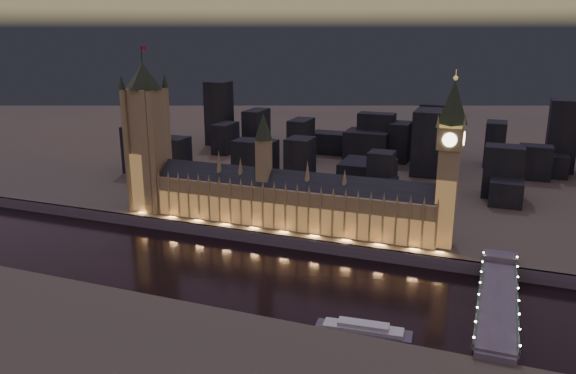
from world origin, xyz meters
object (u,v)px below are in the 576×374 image
(palace_of_westminster, at_px, (289,200))
(victoria_tower, at_px, (147,131))
(elizabeth_tower, at_px, (450,151))
(westminster_bridge, at_px, (497,302))
(river_boat, at_px, (363,328))

(palace_of_westminster, bearing_deg, victoria_tower, 179.91)
(elizabeth_tower, relative_size, westminster_bridge, 0.98)
(elizabeth_tower, xyz_separation_m, river_boat, (-25.52, -108.07, -67.95))
(palace_of_westminster, relative_size, river_boat, 4.25)
(palace_of_westminster, height_order, elizabeth_tower, elizabeth_tower)
(elizabeth_tower, bearing_deg, river_boat, -103.28)
(palace_of_westminster, xyz_separation_m, victoria_tower, (-113.48, 0.17, 41.75))
(palace_of_westminster, distance_m, westminster_bridge, 154.88)
(elizabeth_tower, distance_m, westminster_bridge, 97.46)
(victoria_tower, xyz_separation_m, westminster_bridge, (252.48, -65.37, -62.14))
(palace_of_westminster, relative_size, westminster_bridge, 1.79)
(westminster_bridge, bearing_deg, victoria_tower, 165.49)
(elizabeth_tower, bearing_deg, westminster_bridge, -62.19)
(westminster_bridge, bearing_deg, palace_of_westminster, 154.87)
(elizabeth_tower, relative_size, river_boat, 2.32)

